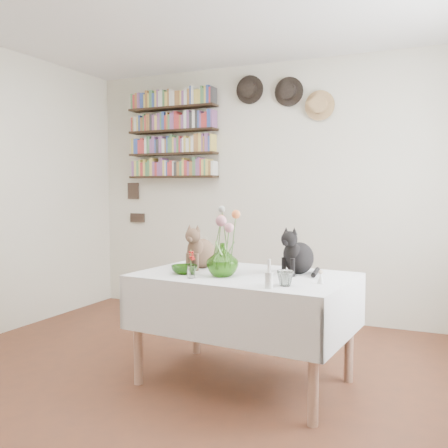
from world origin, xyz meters
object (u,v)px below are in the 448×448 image
at_px(black_cat, 299,249).
at_px(dining_table, 244,301).
at_px(flower_vase, 222,260).
at_px(bookshelf_unit, 173,135).
at_px(tabby_cat, 201,245).

bearing_deg(black_cat, dining_table, -133.32).
xyz_separation_m(black_cat, flower_vase, (-0.41, -0.30, -0.05)).
height_order(dining_table, black_cat, black_cat).
height_order(flower_vase, bookshelf_unit, bookshelf_unit).
xyz_separation_m(tabby_cat, flower_vase, (0.28, -0.25, -0.05)).
height_order(tabby_cat, black_cat, tabby_cat).
relative_size(flower_vase, bookshelf_unit, 0.21).
bearing_deg(tabby_cat, flower_vase, -40.11).
xyz_separation_m(flower_vase, bookshelf_unit, (-1.38, 1.78, 1.02)).
distance_m(tabby_cat, black_cat, 0.69).
xyz_separation_m(dining_table, black_cat, (0.31, 0.17, 0.33)).
bearing_deg(black_cat, tabby_cat, -158.11).
xyz_separation_m(dining_table, bookshelf_unit, (-1.47, 1.65, 1.30)).
height_order(dining_table, flower_vase, flower_vase).
bearing_deg(bookshelf_unit, black_cat, -39.56).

